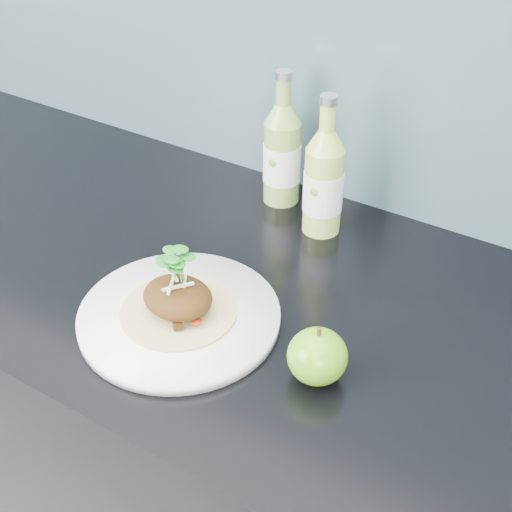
{
  "coord_description": "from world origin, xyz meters",
  "views": [
    {
      "loc": [
        0.37,
        1.05,
        1.52
      ],
      "look_at": [
        -0.0,
        1.65,
        1.0
      ],
      "focal_mm": 50.0,
      "sensor_mm": 36.0,
      "label": 1
    }
  ],
  "objects_px": {
    "dinner_plate": "(179,317)",
    "green_apple": "(317,356)",
    "cider_bottle_left": "(282,154)",
    "cider_bottle_right": "(324,182)"
  },
  "relations": [
    {
      "from": "dinner_plate",
      "to": "green_apple",
      "type": "distance_m",
      "value": 0.2
    },
    {
      "from": "dinner_plate",
      "to": "cider_bottle_right",
      "type": "distance_m",
      "value": 0.3
    },
    {
      "from": "green_apple",
      "to": "cider_bottle_right",
      "type": "xyz_separation_m",
      "value": [
        -0.14,
        0.28,
        0.05
      ]
    },
    {
      "from": "green_apple",
      "to": "cider_bottle_right",
      "type": "distance_m",
      "value": 0.32
    },
    {
      "from": "dinner_plate",
      "to": "green_apple",
      "type": "xyz_separation_m",
      "value": [
        0.2,
        0.01,
        0.03
      ]
    },
    {
      "from": "dinner_plate",
      "to": "cider_bottle_right",
      "type": "relative_size",
      "value": 1.3
    },
    {
      "from": "cider_bottle_right",
      "to": "cider_bottle_left",
      "type": "bearing_deg",
      "value": 175.38
    },
    {
      "from": "dinner_plate",
      "to": "green_apple",
      "type": "relative_size",
      "value": 3.13
    },
    {
      "from": "dinner_plate",
      "to": "cider_bottle_left",
      "type": "bearing_deg",
      "value": 97.27
    },
    {
      "from": "dinner_plate",
      "to": "cider_bottle_right",
      "type": "bearing_deg",
      "value": 79.4
    }
  ]
}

